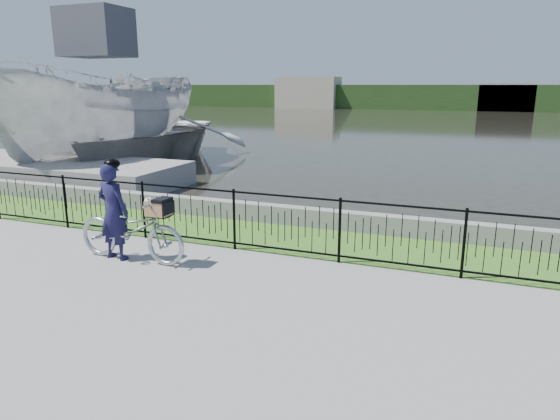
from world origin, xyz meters
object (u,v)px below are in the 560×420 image
at_px(dock, 36,170).
at_px(bicycle_rig, 132,229).
at_px(boat_far, 139,136).
at_px(cyclist, 113,210).
at_px(boat_near, 103,115).

relative_size(dock, bicycle_rig, 4.73).
bearing_deg(boat_far, cyclist, -55.58).
bearing_deg(cyclist, boat_near, 130.80).
height_order(dock, boat_near, boat_near).
bearing_deg(bicycle_rig, cyclist, -176.20).
relative_size(bicycle_rig, boat_near, 0.22).
xyz_separation_m(boat_near, boat_far, (-0.01, 2.00, -0.93)).
xyz_separation_m(dock, cyclist, (7.28, -5.11, 0.53)).
bearing_deg(cyclist, boat_far, 124.42).
xyz_separation_m(dock, boat_near, (0.71, 2.50, 1.62)).
xyz_separation_m(cyclist, boat_near, (-6.57, 7.61, 1.09)).
height_order(cyclist, boat_near, boat_near).
bearing_deg(dock, boat_far, 81.21).
xyz_separation_m(bicycle_rig, boat_near, (-6.91, 7.58, 1.41)).
distance_m(bicycle_rig, boat_near, 10.35).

